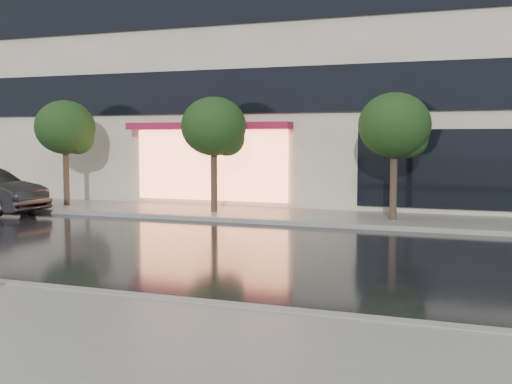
% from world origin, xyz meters
% --- Properties ---
extents(ground, '(120.00, 120.00, 0.00)m').
position_xyz_m(ground, '(0.00, 0.00, 0.00)').
color(ground, black).
rests_on(ground, ground).
extents(sidewalk_near, '(60.00, 4.50, 0.12)m').
position_xyz_m(sidewalk_near, '(0.00, -3.25, 0.06)').
color(sidewalk_near, slate).
rests_on(sidewalk_near, ground).
extents(sidewalk_far, '(60.00, 3.50, 0.12)m').
position_xyz_m(sidewalk_far, '(0.00, 10.25, 0.06)').
color(sidewalk_far, slate).
rests_on(sidewalk_far, ground).
extents(curb_near, '(60.00, 0.25, 0.14)m').
position_xyz_m(curb_near, '(0.00, -1.00, 0.07)').
color(curb_near, gray).
rests_on(curb_near, ground).
extents(curb_far, '(60.00, 0.25, 0.14)m').
position_xyz_m(curb_far, '(0.00, 8.50, 0.07)').
color(curb_far, gray).
rests_on(curb_far, ground).
extents(tree_far_west, '(2.20, 2.20, 3.99)m').
position_xyz_m(tree_far_west, '(-8.94, 10.03, 2.92)').
color(tree_far_west, '#33261C').
rests_on(tree_far_west, ground).
extents(tree_mid_west, '(2.20, 2.20, 3.99)m').
position_xyz_m(tree_mid_west, '(-2.94, 10.03, 2.92)').
color(tree_mid_west, '#33261C').
rests_on(tree_mid_west, ground).
extents(tree_mid_east, '(2.20, 2.20, 3.99)m').
position_xyz_m(tree_mid_east, '(3.06, 10.03, 2.92)').
color(tree_mid_east, '#33261C').
rests_on(tree_mid_east, ground).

